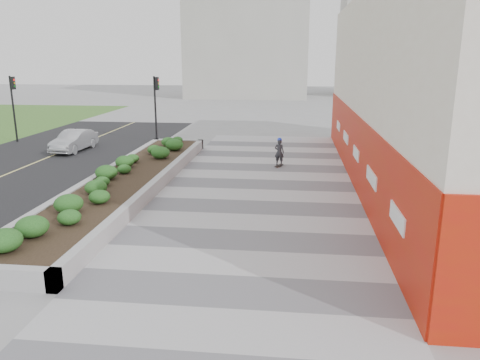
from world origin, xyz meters
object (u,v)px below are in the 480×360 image
object	(u,v)px
traffic_signal_far	(13,99)
skateboarder	(279,152)
planter	(127,178)
traffic_signal_near	(156,100)
car_silver	(74,141)

from	to	relation	value
traffic_signal_far	skateboarder	bearing A→B (deg)	-17.16
planter	traffic_signal_near	bearing A→B (deg)	99.35
traffic_signal_near	traffic_signal_far	xyz separation A→B (m)	(-9.20, -0.50, 0.00)
skateboarder	car_silver	distance (m)	12.37
planter	traffic_signal_far	bearing A→B (deg)	137.54
traffic_signal_far	traffic_signal_near	bearing A→B (deg)	3.11
traffic_signal_near	traffic_signal_far	bearing A→B (deg)	-176.89
traffic_signal_far	car_silver	world-z (taller)	traffic_signal_far
traffic_signal_near	planter	bearing A→B (deg)	-80.65
planter	traffic_signal_far	size ratio (longest dim) A/B	4.29
planter	car_silver	size ratio (longest dim) A/B	4.91
traffic_signal_near	skateboarder	bearing A→B (deg)	-36.15
skateboarder	car_silver	xyz separation A→B (m)	(-12.06, 2.75, -0.14)
planter	traffic_signal_far	world-z (taller)	traffic_signal_far
planter	traffic_signal_near	xyz separation A→B (m)	(-1.73, 10.50, 2.34)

